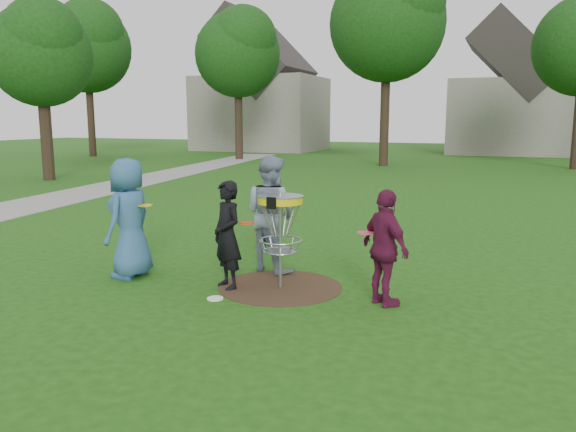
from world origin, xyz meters
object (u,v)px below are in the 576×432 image
(player_blue, at_px, (129,218))
(player_black, at_px, (227,235))
(disc_golf_basket, at_px, (280,218))
(player_grey, at_px, (271,214))
(player_maroon, at_px, (385,248))

(player_blue, height_order, player_black, player_blue)
(player_blue, relative_size, player_black, 1.18)
(player_black, height_order, disc_golf_basket, player_black)
(player_blue, bearing_deg, disc_golf_basket, 97.64)
(player_grey, bearing_deg, player_maroon, 172.78)
(player_grey, xyz_separation_m, player_maroon, (2.05, -1.04, -0.16))
(player_grey, height_order, disc_golf_basket, player_grey)
(player_black, relative_size, player_grey, 0.84)
(player_blue, height_order, player_grey, player_grey)
(player_grey, bearing_deg, disc_golf_basket, 141.28)
(player_maroon, bearing_deg, disc_golf_basket, 33.87)
(player_black, xyz_separation_m, player_grey, (0.21, 1.09, 0.15))
(player_black, relative_size, player_maroon, 1.02)
(player_black, distance_m, player_maroon, 2.26)
(player_blue, xyz_separation_m, player_black, (1.66, 0.03, -0.14))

